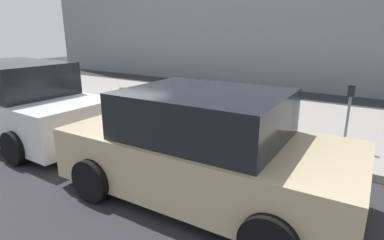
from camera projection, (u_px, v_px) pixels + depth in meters
name	position (u px, v px, depth m)	size (l,w,h in m)	color
ground_plane	(110.00, 123.00, 8.34)	(40.00, 40.00, 0.00)	#28282B
sidewalk_curb	(166.00, 103.00, 10.33)	(18.00, 5.00, 0.14)	gray
suitcase_red_0	(271.00, 122.00, 6.64)	(0.47, 0.22, 1.04)	red
suitcase_black_1	(250.00, 120.00, 6.85)	(0.39, 0.26, 0.77)	black
suitcase_silver_2	(230.00, 116.00, 7.14)	(0.50, 0.28, 0.77)	#9EA0A8
suitcase_olive_3	(213.00, 113.00, 7.43)	(0.38, 0.25, 1.03)	#59601E
suitcase_maroon_4	(197.00, 113.00, 7.65)	(0.38, 0.21, 0.86)	maroon
suitcase_navy_5	(182.00, 110.00, 7.86)	(0.43, 0.29, 0.70)	navy
suitcase_teal_6	(170.00, 108.00, 8.16)	(0.40, 0.25, 0.85)	#0F606B
fire_hydrant	(142.00, 100.00, 8.53)	(0.39, 0.21, 0.77)	#99999E
bollard_post	(123.00, 100.00, 8.72)	(0.16, 0.16, 0.73)	brown
parking_meter	(349.00, 108.00, 5.94)	(0.12, 0.09, 1.27)	slate
parked_car_beige_0	(204.00, 149.00, 4.48)	(4.27, 2.24, 1.60)	tan
parked_car_white_1	(18.00, 103.00, 7.08)	(4.80, 2.08, 1.72)	silver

